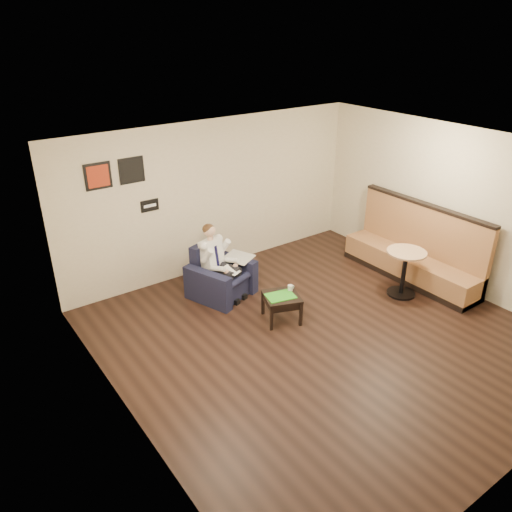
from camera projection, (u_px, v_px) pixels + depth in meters
ground at (323, 337)px, 7.55m from camera, size 6.00×6.00×0.00m
wall_back at (215, 196)px, 9.13m from camera, size 6.00×0.02×2.80m
wall_left at (124, 323)px, 5.36m from camera, size 0.02×6.00×2.80m
wall_right at (457, 209)px, 8.52m from camera, size 0.02×6.00×2.80m
ceiling at (335, 154)px, 6.33m from camera, size 6.00×6.00×0.02m
seating_sign at (150, 206)px, 8.39m from camera, size 0.32×0.02×0.20m
art_print_left at (98, 176)px, 7.69m from camera, size 0.42×0.03×0.42m
art_print_right at (132, 170)px, 7.98m from camera, size 0.42×0.03×0.42m
armchair at (221, 272)px, 8.49m from camera, size 1.16×1.16×0.89m
seated_man at (226, 265)px, 8.36m from camera, size 0.83×1.01×1.21m
lap_papers at (231, 270)px, 8.34m from camera, size 0.30×0.35×0.01m
newspaper at (239, 257)px, 8.65m from camera, size 0.54×0.59×0.01m
side_table at (282, 308)px, 7.88m from camera, size 0.69×0.69×0.44m
green_folder at (280, 296)px, 7.76m from camera, size 0.50×0.40×0.01m
coffee_mug at (290, 288)px, 7.91m from camera, size 0.10×0.10×0.09m
smartphone at (282, 290)px, 7.93m from camera, size 0.15×0.13×0.01m
banquette at (413, 244)px, 8.97m from camera, size 0.64×2.68×1.37m
cafe_table at (404, 273)px, 8.53m from camera, size 0.70×0.70×0.82m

